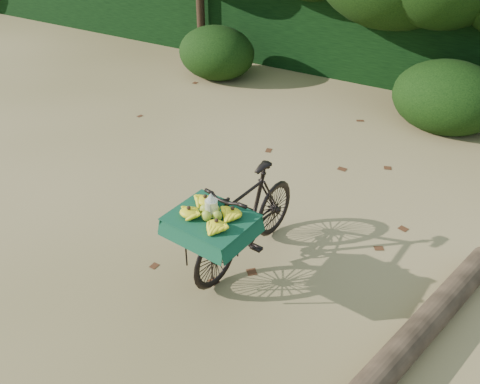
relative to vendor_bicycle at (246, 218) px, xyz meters
The scene contains 6 objects.
ground 0.73m from the vendor_bicycle, 136.26° to the left, with size 80.00×80.00×0.00m, color tan.
vendor_bicycle is the anchor object (origin of this frame).
fallen_log 2.02m from the vendor_bicycle, 19.51° to the right, with size 0.27×0.27×3.79m, color brown.
hedge_backdrop 6.65m from the vendor_bicycle, 92.97° to the left, with size 26.00×1.80×1.80m, color black.
bush_clumps 4.63m from the vendor_bicycle, 88.07° to the left, with size 8.80×1.70×0.90m, color black, non-canonical shape.
leaf_litter 1.17m from the vendor_bicycle, 109.37° to the left, with size 7.00×7.30×0.01m, color #482513, non-canonical shape.
Camera 1 is at (2.51, -4.15, 3.78)m, focal length 38.00 mm.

